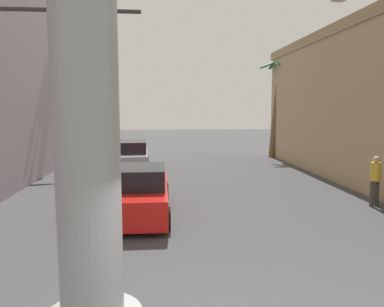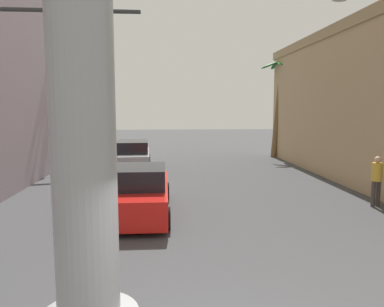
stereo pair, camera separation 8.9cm
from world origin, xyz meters
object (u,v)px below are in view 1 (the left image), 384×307
palm_tree_far_right (276,99)px  palm_tree_far_left (60,77)px  car_lead (137,192)px  car_far (131,156)px  pedestrian_mid_right (375,177)px

palm_tree_far_right → palm_tree_far_left: 13.89m
car_lead → car_far: (-0.85, 8.82, 0.03)m
car_far → palm_tree_far_right: 11.01m
car_lead → car_far: 8.86m
car_lead → pedestrian_mid_right: 7.98m
car_lead → palm_tree_far_left: 12.92m
palm_tree_far_right → palm_tree_far_left: palm_tree_far_left is taller
car_lead → palm_tree_far_right: palm_tree_far_right is taller
car_lead → palm_tree_far_left: (-5.02, 11.05, 4.43)m
car_lead → car_far: bearing=95.5°
palm_tree_far_right → palm_tree_far_left: (-13.63, -2.42, 1.20)m
palm_tree_far_right → palm_tree_far_left: bearing=-169.9°
car_lead → pedestrian_mid_right: size_ratio=2.81×
palm_tree_far_right → pedestrian_mid_right: 13.50m
palm_tree_far_left → car_lead: bearing=-65.6°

